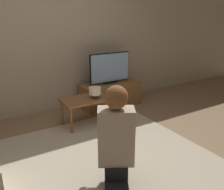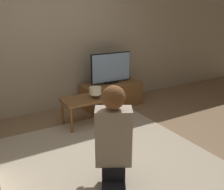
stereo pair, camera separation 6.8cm
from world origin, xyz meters
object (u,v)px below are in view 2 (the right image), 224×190
Objects in this scene: coffee_table at (86,102)px; person_kneeling at (113,137)px; table_lamp at (95,91)px; tv at (111,68)px.

coffee_table is 0.69× the size of person_kneeling.
person_kneeling reaches higher than coffee_table.
tv is at bearing 43.86° from table_lamp.
person_kneeling is at bearing -110.22° from table_lamp.
table_lamp is (-0.62, -0.59, -0.18)m from tv.
tv is 4.40× the size of table_lamp.
tv is 1.12× the size of coffee_table.
coffee_table is 1.52m from person_kneeling.
tv is at bearing 35.33° from coffee_table.
table_lamp is at bearing -80.57° from person_kneeling.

